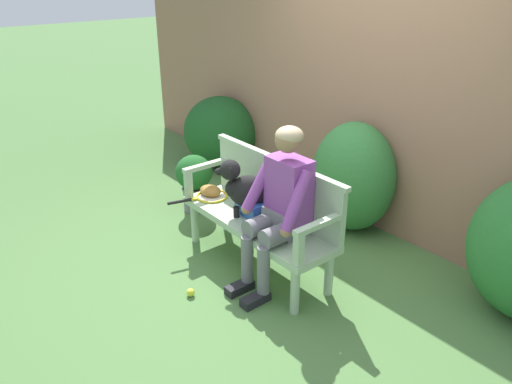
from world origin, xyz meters
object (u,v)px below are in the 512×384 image
potted_plant (194,179)px  baseball_glove (210,191)px  dog_on_bench (244,188)px  sports_bag (254,207)px  tennis_racket (209,196)px  garden_bench (256,226)px  person_seated (281,203)px  tennis_ball (191,292)px

potted_plant → baseball_glove: bearing=-18.4°
dog_on_bench → sports_bag: dog_on_bench is taller
dog_on_bench → potted_plant: size_ratio=0.80×
tennis_racket → baseball_glove: size_ratio=2.65×
garden_bench → dog_on_bench: dog_on_bench is taller
baseball_glove → sports_bag: bearing=1.4°
sports_bag → person_seated: bearing=-7.2°
tennis_racket → tennis_ball: (0.62, -0.62, -0.43)m
tennis_racket → baseball_glove: (-0.04, 0.04, 0.04)m
sports_bag → tennis_ball: (0.09, -0.72, -0.49)m
baseball_glove → sports_bag: 0.56m
dog_on_bench → tennis_racket: dog_on_bench is taller
tennis_racket → garden_bench: bearing=6.2°
person_seated → sports_bag: 0.44m
tennis_racket → tennis_ball: size_ratio=8.82×
potted_plant → garden_bench: bearing=-8.0°
dog_on_bench → tennis_racket: (-0.45, -0.05, -0.23)m
potted_plant → person_seated: bearing=-6.8°
baseball_glove → sports_bag: sports_bag is taller
dog_on_bench → tennis_ball: size_ratio=7.37×
person_seated → baseball_glove: bearing=-179.0°
potted_plant → tennis_racket: bearing=-20.5°
garden_bench → sports_bag: 0.16m
garden_bench → potted_plant: bearing=172.0°
garden_bench → person_seated: 0.46m
dog_on_bench → potted_plant: (-1.09, 0.19, -0.34)m
person_seated → baseball_glove: person_seated is taller
baseball_glove → potted_plant: bearing=156.4°
baseball_glove → potted_plant: potted_plant is taller
baseball_glove → dog_on_bench: bearing=-3.5°
tennis_racket → potted_plant: 0.69m
person_seated → potted_plant: bearing=173.2°
baseball_glove → tennis_ball: bearing=-50.4°
tennis_racket → tennis_ball: tennis_racket is taller
person_seated → dog_on_bench: size_ratio=2.72×
tennis_racket → sports_bag: 0.54m
garden_bench → person_seated: size_ratio=1.15×
person_seated → tennis_racket: bearing=-176.6°
dog_on_bench → tennis_ball: dog_on_bench is taller
dog_on_bench → baseball_glove: size_ratio=2.21×
baseball_glove → tennis_ball: 1.03m
baseball_glove → tennis_ball: (0.65, -0.65, -0.46)m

